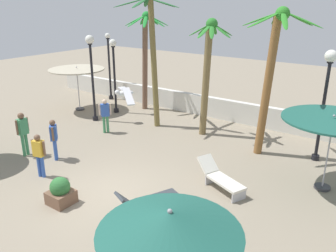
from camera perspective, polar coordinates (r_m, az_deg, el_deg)
name	(u,v)px	position (r m, az deg, el deg)	size (l,w,h in m)	color
ground_plane	(112,194)	(11.35, -9.18, -10.96)	(56.00, 56.00, 0.00)	gray
boundary_wall	(234,111)	(17.82, 10.69, 2.38)	(25.20, 0.30, 1.06)	silver
patio_umbrella_0	(170,224)	(5.62, 0.28, -15.66)	(2.34, 2.34, 2.76)	#333338
patio_umbrella_1	(77,71)	(19.69, -14.68, 8.67)	(2.98, 2.98, 2.43)	#333338
patio_umbrella_3	(333,122)	(11.73, 25.34, 0.53)	(3.07, 3.07, 2.52)	#333338
palm_tree_0	(152,48)	(16.33, -2.58, 12.64)	(2.82, 3.03, 6.01)	brown
palm_tree_1	(145,50)	(19.06, -3.70, 12.31)	(2.23, 2.31, 5.25)	brown
palm_tree_2	(271,68)	(13.45, 16.52, 9.12)	(2.78, 2.52, 5.59)	brown
palm_tree_3	(208,66)	(15.19, 6.48, 9.78)	(1.94, 1.94, 5.10)	brown
lamp_post_0	(109,64)	(21.57, -9.58, 10.02)	(0.31, 0.31, 3.98)	black
lamp_post_1	(326,88)	(13.74, 24.41, 5.74)	(0.44, 0.44, 4.17)	black
lamp_post_2	(91,65)	(17.53, -12.38, 9.65)	(0.42, 0.42, 4.24)	black
lamp_post_3	(114,68)	(18.77, -8.80, 9.40)	(0.38, 0.38, 3.91)	black
lounge_chair_0	(149,201)	(10.17, -3.17, -12.11)	(1.26, 1.95, 0.84)	#B7B7BC
lounge_chair_1	(220,177)	(11.49, 8.53, -8.29)	(1.95, 1.24, 0.84)	#B7B7BC
guest_0	(23,130)	(14.56, -22.61, -0.57)	(0.27, 0.56, 1.75)	#3F8C59
guest_1	(54,136)	(13.82, -18.13, -1.54)	(0.44, 0.42, 1.60)	#3359B2
guest_2	(105,113)	(16.12, -10.22, 2.15)	(0.41, 0.46, 1.59)	#3F8C59
guest_3	(39,152)	(12.62, -20.31, -3.97)	(0.55, 0.32, 1.56)	#3359B2
seagull_0	(125,93)	(7.05, -7.05, 5.41)	(1.06, 0.88, 0.20)	white
planter	(61,192)	(11.06, -17.13, -10.24)	(0.70, 0.70, 0.85)	brown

